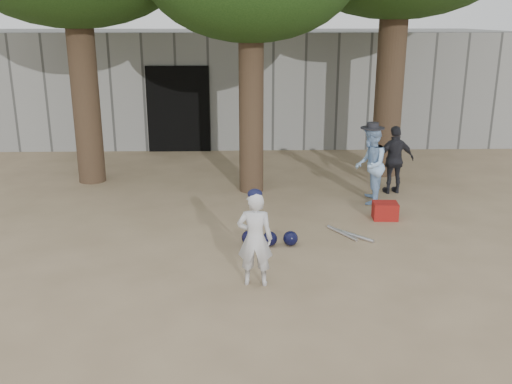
{
  "coord_description": "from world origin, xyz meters",
  "views": [
    {
      "loc": [
        0.37,
        -6.89,
        3.38
      ],
      "look_at": [
        0.6,
        1.0,
        0.95
      ],
      "focal_mm": 40.0,
      "sensor_mm": 36.0,
      "label": 1
    }
  ],
  "objects_px": {
    "boy_player": "(255,239)",
    "red_bag": "(385,211)",
    "spectator_blue": "(370,165)",
    "spectator_dark": "(395,160)"
  },
  "relations": [
    {
      "from": "spectator_dark",
      "to": "red_bag",
      "type": "distance_m",
      "value": 1.72
    },
    {
      "from": "boy_player",
      "to": "spectator_dark",
      "type": "xyz_separation_m",
      "value": [
        2.87,
        4.0,
        0.04
      ]
    },
    {
      "from": "boy_player",
      "to": "spectator_dark",
      "type": "bearing_deg",
      "value": -119.65
    },
    {
      "from": "spectator_dark",
      "to": "red_bag",
      "type": "height_order",
      "value": "spectator_dark"
    },
    {
      "from": "spectator_blue",
      "to": "spectator_dark",
      "type": "bearing_deg",
      "value": 147.76
    },
    {
      "from": "spectator_blue",
      "to": "red_bag",
      "type": "bearing_deg",
      "value": 18.84
    },
    {
      "from": "boy_player",
      "to": "red_bag",
      "type": "bearing_deg",
      "value": -127.51
    },
    {
      "from": "boy_player",
      "to": "red_bag",
      "type": "distance_m",
      "value": 3.43
    },
    {
      "from": "boy_player",
      "to": "spectator_dark",
      "type": "relative_size",
      "value": 0.94
    },
    {
      "from": "spectator_blue",
      "to": "spectator_dark",
      "type": "relative_size",
      "value": 1.08
    }
  ]
}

